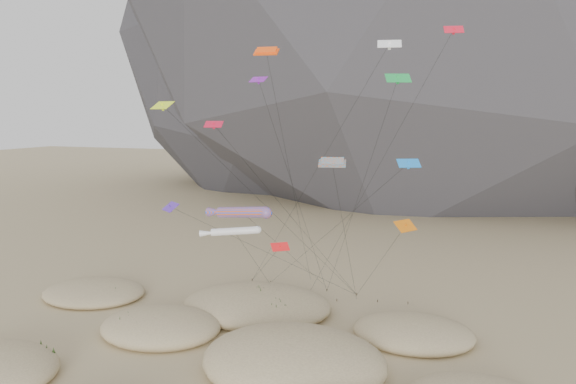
# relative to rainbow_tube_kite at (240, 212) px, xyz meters

# --- Properties ---
(ground) EXTENTS (500.00, 500.00, 0.00)m
(ground) POSITION_rel_rainbow_tube_kite_xyz_m (1.85, -7.61, -12.39)
(ground) COLOR #CCB789
(ground) RESTS_ON ground
(dunes) EXTENTS (54.97, 37.74, 4.47)m
(dunes) POSITION_rel_rainbow_tube_kite_xyz_m (1.10, -3.37, -11.67)
(dunes) COLOR #CCB789
(dunes) RESTS_ON ground
(dune_grass) EXTENTS (42.62, 28.35, 1.50)m
(dune_grass) POSITION_rel_rainbow_tube_kite_xyz_m (0.72, -5.11, -11.54)
(dune_grass) COLOR black
(dune_grass) RESTS_ON ground
(kite_stakes) EXTENTS (20.22, 4.03, 0.30)m
(kite_stakes) POSITION_rel_rainbow_tube_kite_xyz_m (3.78, 16.20, -12.24)
(kite_stakes) COLOR #3F2D1E
(kite_stakes) RESTS_ON ground
(rainbow_tube_kite) EXTENTS (7.33, 20.17, 13.22)m
(rainbow_tube_kite) POSITION_rel_rainbow_tube_kite_xyz_m (0.00, 0.00, 0.00)
(rainbow_tube_kite) COLOR #DD5617
(rainbow_tube_kite) RESTS_ON ground
(white_tube_kite) EXTENTS (5.93, 12.80, 10.57)m
(white_tube_kite) POSITION_rel_rainbow_tube_kite_xyz_m (-2.02, 2.36, -2.42)
(white_tube_kite) COLOR silver
(white_tube_kite) RESTS_ON ground
(orange_parafoil) EXTENTS (2.43, 16.88, 27.71)m
(orange_parafoil) POSITION_rel_rainbow_tube_kite_xyz_m (0.76, 4.93, 14.44)
(orange_parafoil) COLOR #F7490D
(orange_parafoil) RESTS_ON ground
(multi_parafoil) EXTENTS (2.58, 14.16, 17.51)m
(multi_parafoil) POSITION_rel_rainbow_tube_kite_xyz_m (8.12, 2.21, 4.48)
(multi_parafoil) COLOR #E55318
(multi_parafoil) RESTS_ON ground
(delta_kites) EXTENTS (29.24, 19.97, 29.16)m
(delta_kites) POSITION_rel_rainbow_tube_kite_xyz_m (4.98, 4.13, 6.52)
(delta_kites) COLOR green
(delta_kites) RESTS_ON ground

